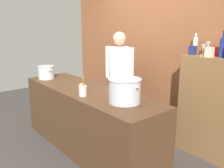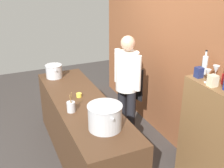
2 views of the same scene
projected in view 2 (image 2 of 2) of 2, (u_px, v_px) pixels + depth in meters
The scene contains 14 objects.
ground_plane at pixel (84, 156), 4.01m from camera, with size 8.00×8.00×0.00m, color #383330.
brick_back_panel at pixel (173, 46), 3.95m from camera, with size 4.40×0.10×3.00m, color brown.
prep_counter at pixel (83, 130), 3.84m from camera, with size 2.48×0.70×0.90m, color #472D1C.
bar_cabinet at pixel (210, 139), 3.22m from camera, with size 0.76×0.32×1.38m, color brown.
chef at pixel (127, 82), 4.12m from camera, with size 0.51×0.39×1.66m.
stockpot_large at pixel (105, 117), 3.00m from camera, with size 0.44×0.39×0.28m.
stockpot_small at pixel (54, 71), 4.41m from camera, with size 0.33×0.27×0.21m.
utensil_crock at pixel (71, 107), 3.37m from camera, with size 0.10×0.10×0.27m.
butter_jar at pixel (79, 95), 3.77m from camera, with size 0.07×0.07×0.05m, color yellow.
wine_bottle_clear at pixel (205, 65), 3.18m from camera, with size 0.06×0.06×0.30m.
wine_glass_wide at pixel (216, 70), 3.01m from camera, with size 0.07×0.07×0.18m.
wine_glass_tall at pixel (208, 73), 2.98m from camera, with size 0.06×0.06×0.15m.
spice_tin_cream at pixel (213, 81), 2.90m from camera, with size 0.09×0.09×0.12m, color beige.
spice_tin_navy at pixel (199, 72), 3.14m from camera, with size 0.08×0.08×0.12m, color navy.
Camera 2 is at (3.16, -0.96, 2.55)m, focal length 44.23 mm.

